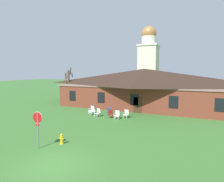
% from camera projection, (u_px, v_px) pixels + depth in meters
% --- Properties ---
extents(ground_plane, '(200.00, 200.00, 0.00)m').
position_uv_depth(ground_plane, '(54.00, 165.00, 10.90)').
color(ground_plane, '#336028').
extents(brick_building, '(25.81, 10.40, 5.91)m').
position_uv_depth(brick_building, '(144.00, 87.00, 29.29)').
color(brick_building, brown).
rests_on(brick_building, ground).
extents(dome_tower, '(5.18, 5.18, 18.21)m').
position_uv_depth(dome_tower, '(148.00, 61.00, 49.97)').
color(dome_tower, beige).
rests_on(dome_tower, ground).
extents(stop_sign, '(0.80, 0.11, 2.64)m').
position_uv_depth(stop_sign, '(38.00, 123.00, 13.17)').
color(stop_sign, slate).
rests_on(stop_sign, ground).
extents(lawn_chair_by_porch, '(0.68, 0.71, 0.96)m').
position_uv_depth(lawn_chair_by_porch, '(92.00, 109.00, 24.69)').
color(lawn_chair_by_porch, silver).
rests_on(lawn_chair_by_porch, ground).
extents(lawn_chair_near_door, '(0.81, 0.85, 0.96)m').
position_uv_depth(lawn_chair_near_door, '(92.00, 111.00, 23.70)').
color(lawn_chair_near_door, white).
rests_on(lawn_chair_near_door, ground).
extents(lawn_chair_left_end, '(0.74, 0.79, 0.96)m').
position_uv_depth(lawn_chair_left_end, '(98.00, 112.00, 22.86)').
color(lawn_chair_left_end, silver).
rests_on(lawn_chair_left_end, ground).
extents(lawn_chair_middle, '(0.78, 0.82, 0.96)m').
position_uv_depth(lawn_chair_middle, '(110.00, 111.00, 23.50)').
color(lawn_chair_middle, '#2D5693').
rests_on(lawn_chair_middle, ground).
extents(lawn_chair_right_end, '(0.83, 0.86, 0.96)m').
position_uv_depth(lawn_chair_right_end, '(111.00, 113.00, 22.26)').
color(lawn_chair_right_end, maroon).
rests_on(lawn_chair_right_end, ground).
extents(lawn_chair_far_side, '(0.68, 0.72, 0.96)m').
position_uv_depth(lawn_chair_far_side, '(117.00, 115.00, 21.70)').
color(lawn_chair_far_side, silver).
rests_on(lawn_chair_far_side, ground).
extents(lawn_chair_under_eave, '(0.65, 0.68, 0.96)m').
position_uv_depth(lawn_chair_under_eave, '(126.00, 114.00, 22.19)').
color(lawn_chair_under_eave, silver).
rests_on(lawn_chair_under_eave, ground).
extents(bare_tree_beside_building, '(1.81, 1.80, 6.23)m').
position_uv_depth(bare_tree_beside_building, '(69.00, 84.00, 33.65)').
color(bare_tree_beside_building, brown).
rests_on(bare_tree_beside_building, ground).
extents(fire_hydrant, '(0.36, 0.28, 0.79)m').
position_uv_depth(fire_hydrant, '(62.00, 139.00, 14.11)').
color(fire_hydrant, gold).
rests_on(fire_hydrant, ground).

